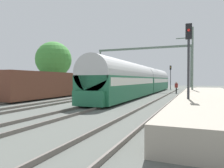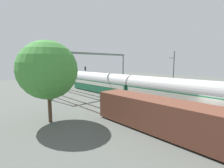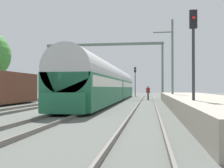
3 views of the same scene
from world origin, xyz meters
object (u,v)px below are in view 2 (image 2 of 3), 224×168
Objects in this scene: passenger_train at (132,87)px; catenary_gantry at (93,63)px; railway_signal_far at (85,74)px; freight_car at (160,115)px; person_crossing at (133,88)px.

passenger_train is 8.98m from catenary_gantry.
railway_signal_far is 0.30× the size of catenary_gantry.
railway_signal_far reaches higher than freight_car.
passenger_train is 1.93× the size of catenary_gantry.
catenary_gantry is at bearing 173.74° from person_crossing.
passenger_train is 6.51× the size of railway_signal_far.
railway_signal_far is at bearing 65.47° from catenary_gantry.
catenary_gantry is (6.30, 17.99, 4.46)m from freight_car.
catenary_gantry reaches higher than railway_signal_far.
freight_car is 2.58× the size of railway_signal_far.
freight_car is 19.57m from catenary_gantry.
person_crossing is 13.68m from railway_signal_far.
passenger_train is at bearing -113.19° from person_crossing.
railway_signal_far is (1.92, 16.58, 1.26)m from passenger_train.
catenary_gantry is at bearing 105.10° from passenger_train.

